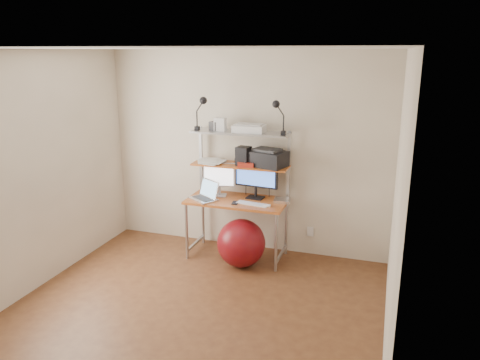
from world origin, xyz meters
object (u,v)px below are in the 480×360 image
(monitor_black, at_px, (256,176))
(laptop, at_px, (206,195))
(printer, at_px, (267,158))
(monitor_silver, at_px, (219,177))
(exercise_ball, at_px, (241,243))

(monitor_black, distance_m, laptop, 0.65)
(monitor_black, relative_size, laptop, 1.30)
(laptop, distance_m, printer, 0.87)
(monitor_silver, relative_size, monitor_black, 0.80)
(monitor_silver, height_order, printer, printer)
(printer, relative_size, exercise_ball, 0.90)
(monitor_black, distance_m, exercise_ball, 0.83)
(monitor_silver, height_order, laptop, monitor_silver)
(monitor_black, height_order, printer, printer)
(monitor_silver, distance_m, printer, 0.65)
(monitor_silver, xyz_separation_m, laptop, (-0.10, -0.19, -0.19))
(monitor_silver, height_order, exercise_ball, monitor_silver)
(exercise_ball, bearing_deg, monitor_silver, 139.79)
(monitor_black, xyz_separation_m, exercise_ball, (-0.06, -0.38, -0.73))
(monitor_black, bearing_deg, exercise_ball, -93.10)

